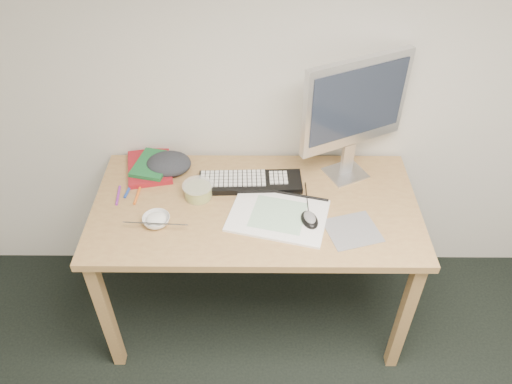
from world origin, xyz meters
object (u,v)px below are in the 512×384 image
keyboard (250,182)px  rice_bowl (156,220)px  sketchpad (278,216)px  desk (256,218)px  monitor (355,106)px

keyboard → rice_bowl: 0.46m
sketchpad → keyboard: size_ratio=0.87×
keyboard → rice_bowl: bearing=-148.6°
keyboard → rice_bowl: (-0.38, -0.25, 0.00)m
desk → rice_bowl: rice_bowl is taller
rice_bowl → keyboard: bearing=33.5°
desk → rice_bowl: bearing=-163.6°
keyboard → monitor: bearing=8.4°
monitor → rice_bowl: size_ratio=5.09×
desk → sketchpad: 0.15m
monitor → rice_bowl: (-0.82, -0.33, -0.34)m
desk → keyboard: size_ratio=3.04×
keyboard → sketchpad: bearing=-62.0°
sketchpad → keyboard: 0.24m
sketchpad → rice_bowl: bearing=-160.7°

